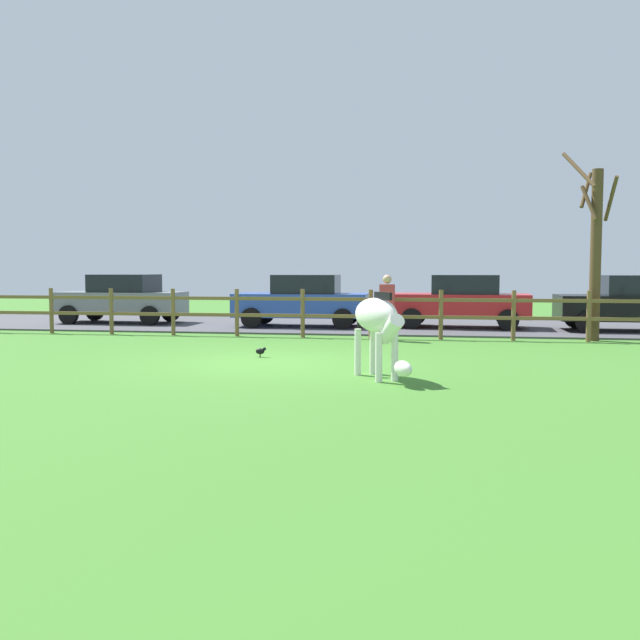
% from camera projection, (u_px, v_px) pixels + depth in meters
% --- Properties ---
extents(ground_plane, '(60.00, 60.00, 0.00)m').
position_uv_depth(ground_plane, '(270.00, 363.00, 13.34)').
color(ground_plane, '#3D7528').
extents(parking_asphalt, '(28.00, 7.40, 0.05)m').
position_uv_depth(parking_asphalt, '(339.00, 324.00, 22.49)').
color(parking_asphalt, '#47474C').
rests_on(parking_asphalt, ground_plane).
extents(paddock_fence, '(21.43, 0.11, 1.26)m').
position_uv_depth(paddock_fence, '(303.00, 310.00, 18.27)').
color(paddock_fence, brown).
rests_on(paddock_fence, ground_plane).
extents(bare_tree, '(1.26, 1.27, 4.68)m').
position_uv_depth(bare_tree, '(595.00, 248.00, 17.27)').
color(bare_tree, '#513A23').
rests_on(bare_tree, ground_plane).
extents(zebra, '(1.21, 1.72, 1.41)m').
position_uv_depth(zebra, '(378.00, 322.00, 11.31)').
color(zebra, white).
rests_on(zebra, ground_plane).
extents(crow_on_grass, '(0.21, 0.10, 0.20)m').
position_uv_depth(crow_on_grass, '(261.00, 351.00, 14.16)').
color(crow_on_grass, black).
rests_on(crow_on_grass, ground_plane).
extents(parked_car_blue, '(4.04, 1.95, 1.56)m').
position_uv_depth(parked_car_blue, '(303.00, 300.00, 21.16)').
color(parked_car_blue, '#2D4CAD').
rests_on(parked_car_blue, parking_asphalt).
extents(parked_car_grey, '(4.00, 1.89, 1.56)m').
position_uv_depth(parked_car_grey, '(122.00, 298.00, 22.58)').
color(parked_car_grey, slate).
rests_on(parked_car_grey, parking_asphalt).
extents(parked_car_black, '(4.01, 1.91, 1.56)m').
position_uv_depth(parked_car_black, '(633.00, 303.00, 19.56)').
color(parked_car_black, black).
rests_on(parked_car_black, parking_asphalt).
extents(parked_car_red, '(4.08, 2.03, 1.56)m').
position_uv_depth(parked_car_red, '(461.00, 301.00, 20.77)').
color(parked_car_red, red).
rests_on(parked_car_red, parking_asphalt).
extents(visitor_near_fence, '(0.37, 0.24, 1.64)m').
position_uv_depth(visitor_near_fence, '(387.00, 304.00, 17.45)').
color(visitor_near_fence, '#232847').
rests_on(visitor_near_fence, ground_plane).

